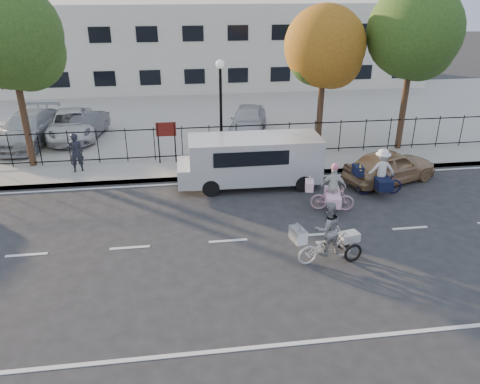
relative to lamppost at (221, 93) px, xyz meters
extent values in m
plane|color=#333334|center=(-0.50, -6.80, -3.11)|extent=(120.00, 120.00, 0.00)
cube|color=#A8A399|center=(-0.50, -1.75, -3.04)|extent=(60.00, 0.10, 0.15)
cube|color=#A8A399|center=(-0.50, -0.70, -3.04)|extent=(60.00, 2.20, 0.15)
cube|color=#A8A399|center=(-0.50, 8.20, -3.04)|extent=(60.00, 15.60, 0.15)
cube|color=silver|center=(-0.50, 18.20, -0.11)|extent=(34.00, 10.00, 6.00)
cylinder|color=black|center=(0.00, 0.00, -0.96)|extent=(0.12, 0.12, 4.00)
sphere|color=white|center=(0.00, 0.00, 1.19)|extent=(0.36, 0.36, 0.36)
cylinder|color=black|center=(-2.70, 0.00, -2.06)|extent=(0.06, 0.06, 1.80)
cylinder|color=black|center=(-2.00, 0.00, -2.06)|extent=(0.06, 0.06, 1.80)
cube|color=#59140F|center=(-2.35, 0.00, -1.46)|extent=(0.85, 0.04, 0.60)
imported|color=silver|center=(2.16, -8.28, -2.65)|extent=(1.86, 1.00, 0.93)
imported|color=white|center=(2.16, -8.28, -2.07)|extent=(0.91, 0.78, 1.62)
cube|color=white|center=(1.25, -8.48, -2.08)|extent=(0.43, 0.62, 0.37)
cone|color=white|center=(1.25, -8.36, -1.83)|extent=(0.14, 0.14, 0.19)
cone|color=white|center=(1.25, -8.61, -1.83)|extent=(0.14, 0.14, 0.19)
torus|color=black|center=(2.91, -8.46, -2.82)|extent=(0.58, 0.21, 0.58)
torus|color=black|center=(2.91, -7.74, -2.82)|extent=(0.58, 0.21, 0.58)
cube|color=white|center=(2.91, -8.10, -2.49)|extent=(0.58, 0.47, 0.26)
imported|color=#D2A0AE|center=(3.36, -5.17, -2.65)|extent=(1.59, 0.78, 0.92)
imported|color=white|center=(3.36, -5.17, -2.19)|extent=(0.91, 0.54, 1.45)
cube|color=#FFC2DD|center=(2.56, -4.98, -2.19)|extent=(0.39, 0.56, 0.33)
cone|color=silver|center=(2.56, -4.98, -1.90)|extent=(0.11, 0.11, 0.29)
cube|color=#FFC2DD|center=(3.36, -5.17, -2.61)|extent=(0.77, 1.28, 0.37)
sphere|color=#E26B88|center=(3.36, -5.17, -1.48)|extent=(0.26, 0.26, 0.26)
imported|color=black|center=(5.56, -4.08, -2.66)|extent=(1.74, 0.68, 0.90)
imported|color=white|center=(5.56, -4.08, -2.11)|extent=(1.04, 0.63, 1.57)
cube|color=black|center=(4.66, -4.04, -2.11)|extent=(0.33, 0.56, 0.36)
cone|color=gold|center=(4.66, -3.86, -1.91)|extent=(0.12, 0.24, 0.32)
cone|color=gold|center=(4.66, -4.22, -1.91)|extent=(0.12, 0.24, 0.32)
cube|color=black|center=(5.56, -4.08, -2.56)|extent=(0.61, 1.32, 0.40)
cube|color=silver|center=(1.03, -2.59, -1.99)|extent=(5.07, 1.95, 1.68)
cube|color=silver|center=(-1.72, -2.59, -2.46)|extent=(0.50, 1.83, 0.75)
cylinder|color=black|center=(-0.74, -3.41, -2.79)|extent=(0.66, 0.25, 0.65)
cylinder|color=black|center=(-0.74, -1.76, -2.79)|extent=(0.66, 0.25, 0.65)
cylinder|color=black|center=(2.80, -3.41, -2.79)|extent=(0.66, 0.25, 0.65)
cylinder|color=black|center=(2.80, -1.76, -2.79)|extent=(0.66, 0.25, 0.65)
imported|color=tan|center=(6.43, -3.00, -2.44)|extent=(4.23, 2.82, 1.34)
imported|color=black|center=(-6.05, -0.52, -2.14)|extent=(0.69, 0.56, 1.64)
imported|color=#AFB4B8|center=(-9.05, 3.60, -2.23)|extent=(2.62, 5.28, 1.47)
imported|color=silver|center=(-7.16, 4.31, -2.29)|extent=(2.96, 5.12, 1.34)
imported|color=#4E4F55|center=(-6.37, 4.19, -2.36)|extent=(1.91, 3.80, 1.20)
imported|color=#B7BABF|center=(1.76, 3.74, -2.24)|extent=(2.72, 4.51, 1.44)
cylinder|color=#442D1D|center=(-8.10, 0.50, -0.72)|extent=(0.28, 0.28, 4.79)
sphere|color=#385B1E|center=(-8.10, 0.50, 2.37)|extent=(4.11, 4.11, 4.11)
sphere|color=#385B1E|center=(-7.60, 0.70, 1.68)|extent=(3.01, 3.01, 3.01)
cylinder|color=#442D1D|center=(4.73, 1.20, -1.03)|extent=(0.28, 0.28, 4.17)
sphere|color=#9F6219|center=(4.73, 1.20, 1.66)|extent=(3.58, 3.58, 3.58)
sphere|color=#9F6219|center=(5.23, 1.40, 1.06)|extent=(2.62, 2.62, 2.62)
cylinder|color=#442D1D|center=(8.44, 0.50, -0.74)|extent=(0.28, 0.28, 4.74)
sphere|color=#385B1E|center=(8.44, 0.50, 2.30)|extent=(4.06, 4.06, 4.06)
sphere|color=#385B1E|center=(8.94, 0.70, 1.63)|extent=(2.98, 2.98, 2.98)
camera|label=1|loc=(-1.86, -19.36, 4.29)|focal=35.00mm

